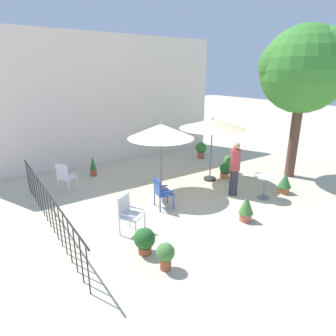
% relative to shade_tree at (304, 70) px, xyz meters
% --- Properties ---
extents(ground_plane, '(60.00, 60.00, 0.00)m').
position_rel_shade_tree_xyz_m(ground_plane, '(-4.78, 1.12, -3.80)').
color(ground_plane, beige).
extents(villa_facade, '(10.53, 0.30, 5.20)m').
position_rel_shade_tree_xyz_m(villa_facade, '(-4.78, 5.65, -1.20)').
color(villa_facade, silver).
rests_on(villa_facade, ground).
extents(terrace_railing, '(0.03, 6.03, 1.01)m').
position_rel_shade_tree_xyz_m(terrace_railing, '(-8.42, 1.12, -3.12)').
color(terrace_railing, black).
rests_on(terrace_railing, ground).
extents(shade_tree, '(3.04, 2.89, 5.25)m').
position_rel_shade_tree_xyz_m(shade_tree, '(0.00, 0.00, 0.00)').
color(shade_tree, brown).
rests_on(shade_tree, ground).
extents(patio_umbrella_0, '(2.07, 2.07, 2.28)m').
position_rel_shade_tree_xyz_m(patio_umbrella_0, '(-4.85, 1.45, -1.82)').
color(patio_umbrella_0, '#2D2D2D').
rests_on(patio_umbrella_0, ground).
extents(patio_umbrella_1, '(2.27, 2.27, 2.26)m').
position_rel_shade_tree_xyz_m(patio_umbrella_1, '(-2.82, 1.34, -1.78)').
color(patio_umbrella_1, '#2D2D2D').
rests_on(patio_umbrella_1, ground).
extents(cafe_table_0, '(0.67, 0.67, 0.73)m').
position_rel_shade_tree_xyz_m(cafe_table_0, '(-2.52, -0.80, -3.30)').
color(cafe_table_0, white).
rests_on(cafe_table_0, ground).
extents(patio_chair_0, '(0.66, 0.65, 0.96)m').
position_rel_shade_tree_xyz_m(patio_chair_0, '(-6.89, -0.25, -3.25)').
color(patio_chair_0, silver).
rests_on(patio_chair_0, ground).
extents(patio_chair_1, '(0.54, 0.57, 0.91)m').
position_rel_shade_tree_xyz_m(patio_chair_1, '(-5.52, 0.43, -3.27)').
color(patio_chair_1, '#274AA0').
rests_on(patio_chair_1, ground).
extents(patio_chair_2, '(0.64, 0.63, 0.99)m').
position_rel_shade_tree_xyz_m(patio_chair_2, '(-7.44, 3.14, -3.23)').
color(patio_chair_2, silver).
rests_on(patio_chair_2, ground).
extents(potted_plant_0, '(0.24, 0.24, 0.76)m').
position_rel_shade_tree_xyz_m(potted_plant_0, '(-6.15, 4.13, -3.42)').
color(potted_plant_0, '#A94830').
rests_on(potted_plant_0, ground).
extents(potted_plant_1, '(0.38, 0.38, 0.54)m').
position_rel_shade_tree_xyz_m(potted_plant_1, '(-2.23, 1.19, -3.52)').
color(potted_plant_1, '#C06E3E').
rests_on(potted_plant_1, ground).
extents(potted_plant_2, '(0.46, 0.46, 0.59)m').
position_rel_shade_tree_xyz_m(potted_plant_2, '(-7.01, -1.21, -3.48)').
color(potted_plant_2, brown).
rests_on(potted_plant_2, ground).
extents(potted_plant_3, '(0.46, 0.45, 0.68)m').
position_rel_shade_tree_xyz_m(potted_plant_3, '(-1.69, 1.53, -3.40)').
color(potted_plant_3, '#974533').
rests_on(potted_plant_3, ground).
extents(potted_plant_4, '(0.42, 0.42, 0.68)m').
position_rel_shade_tree_xyz_m(potted_plant_4, '(-1.65, -0.91, -3.43)').
color(potted_plant_4, '#BC6133').
rests_on(potted_plant_4, ground).
extents(potted_plant_5, '(0.49, 0.49, 0.72)m').
position_rel_shade_tree_xyz_m(potted_plant_5, '(-1.25, 3.67, -3.39)').
color(potted_plant_5, '#BA5639').
rests_on(potted_plant_5, ground).
extents(potted_plant_6, '(0.39, 0.39, 0.71)m').
position_rel_shade_tree_xyz_m(potted_plant_6, '(-4.10, -1.46, -3.42)').
color(potted_plant_6, '#BE614B').
rests_on(potted_plant_6, ground).
extents(potted_plant_7, '(0.37, 0.37, 0.57)m').
position_rel_shade_tree_xyz_m(potted_plant_7, '(-6.94, -1.90, -3.47)').
color(potted_plant_7, '#9B5130').
rests_on(potted_plant_7, ground).
extents(standing_person, '(0.41, 0.41, 1.72)m').
position_rel_shade_tree_xyz_m(standing_person, '(-3.12, -0.08, -2.91)').
color(standing_person, '#33333D').
rests_on(standing_person, ground).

